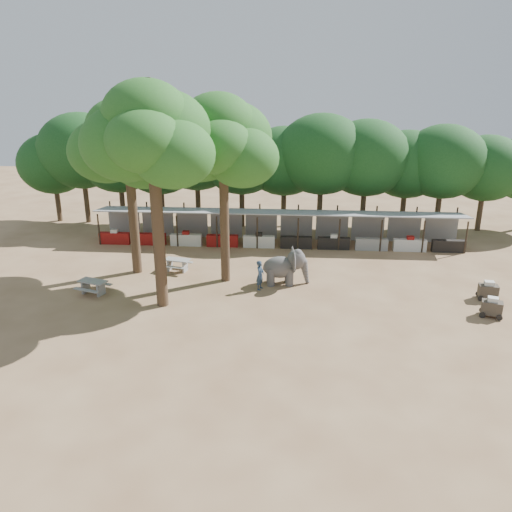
# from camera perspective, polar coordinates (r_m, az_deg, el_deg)

# --- Properties ---
(ground) EXTENTS (100.00, 100.00, 0.00)m
(ground) POSITION_cam_1_polar(r_m,az_deg,el_deg) (25.87, 1.34, -7.85)
(ground) COLOR brown
(ground) RESTS_ON ground
(vendor_stalls) EXTENTS (28.00, 2.99, 2.80)m
(vendor_stalls) POSITION_cam_1_polar(r_m,az_deg,el_deg) (38.38, 2.54, 3.07)
(vendor_stalls) COLOR gray
(vendor_stalls) RESTS_ON ground
(yard_tree_left) EXTENTS (7.10, 6.90, 11.02)m
(yard_tree_left) POSITION_cam_1_polar(r_m,az_deg,el_deg) (32.17, -14.62, 12.17)
(yard_tree_left) COLOR #332316
(yard_tree_left) RESTS_ON ground
(yard_tree_center) EXTENTS (7.10, 6.90, 12.04)m
(yard_tree_center) POSITION_cam_1_polar(r_m,az_deg,el_deg) (26.42, -11.98, 13.22)
(yard_tree_center) COLOR #332316
(yard_tree_center) RESTS_ON ground
(yard_tree_back) EXTENTS (7.10, 6.90, 11.36)m
(yard_tree_back) POSITION_cam_1_polar(r_m,az_deg,el_deg) (29.75, -4.02, 12.88)
(yard_tree_back) COLOR #332316
(yard_tree_back) RESTS_ON ground
(backdrop_trees) EXTENTS (46.46, 5.95, 8.33)m
(backdrop_trees) POSITION_cam_1_polar(r_m,az_deg,el_deg) (42.53, 2.89, 10.59)
(backdrop_trees) COLOR #332316
(backdrop_trees) RESTS_ON ground
(elephant) EXTENTS (2.96, 2.25, 2.24)m
(elephant) POSITION_cam_1_polar(r_m,az_deg,el_deg) (30.64, 3.40, -1.22)
(elephant) COLOR #444242
(elephant) RESTS_ON ground
(handler) EXTENTS (0.61, 0.75, 1.80)m
(handler) POSITION_cam_1_polar(r_m,az_deg,el_deg) (29.83, 0.47, -2.20)
(handler) COLOR #26384C
(handler) RESTS_ON ground
(picnic_table_near) EXTENTS (2.06, 1.95, 0.84)m
(picnic_table_near) POSITION_cam_1_polar(r_m,az_deg,el_deg) (30.81, -18.13, -3.19)
(picnic_table_near) COLOR gray
(picnic_table_near) RESTS_ON ground
(picnic_table_far) EXTENTS (1.91, 1.79, 0.82)m
(picnic_table_far) POSITION_cam_1_polar(r_m,az_deg,el_deg) (33.31, -8.97, -0.81)
(picnic_table_far) COLOR gray
(picnic_table_far) RESTS_ON ground
(cart_front) EXTENTS (1.31, 1.06, 1.11)m
(cart_front) POSITION_cam_1_polar(r_m,az_deg,el_deg) (29.27, 25.35, -5.30)
(cart_front) COLOR #332C24
(cart_front) RESTS_ON ground
(cart_back) EXTENTS (1.22, 0.89, 1.11)m
(cart_back) POSITION_cam_1_polar(r_m,az_deg,el_deg) (31.50, 25.00, -3.58)
(cart_back) COLOR #332C24
(cart_back) RESTS_ON ground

